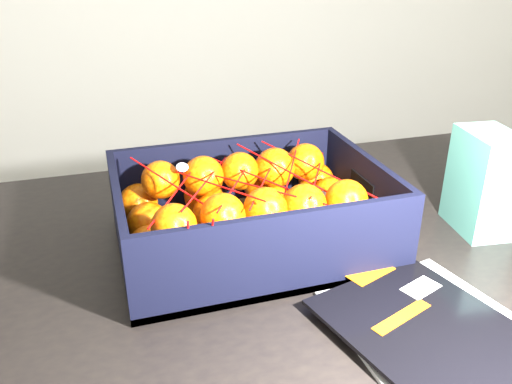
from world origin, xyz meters
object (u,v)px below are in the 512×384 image
object	(u,v)px
table	(314,283)
retail_carton	(484,182)
produce_crate	(251,222)
magazine_stack	(439,336)

from	to	relation	value
table	retail_carton	xyz separation A→B (m)	(0.28, -0.06, 0.19)
produce_crate	retail_carton	bearing A→B (deg)	-9.55
magazine_stack	produce_crate	bearing A→B (deg)	117.49
retail_carton	magazine_stack	bearing A→B (deg)	-127.68
table	magazine_stack	xyz separation A→B (m)	(0.04, -0.30, 0.11)
table	retail_carton	bearing A→B (deg)	-11.72
magazine_stack	produce_crate	xyz separation A→B (m)	(-0.16, 0.30, 0.03)
table	produce_crate	size ratio (longest dim) A/B	2.82
table	retail_carton	world-z (taller)	retail_carton
retail_carton	produce_crate	bearing A→B (deg)	177.92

